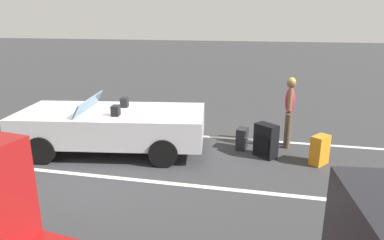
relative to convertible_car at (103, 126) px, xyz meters
name	(u,v)px	position (x,y,z in m)	size (l,w,h in m)	color
ground_plane	(114,150)	(-0.21, -0.03, -0.59)	(80.00, 80.00, 0.00)	#333335
lot_line_near	(136,132)	(-0.21, -1.40, -0.59)	(18.00, 0.12, 0.01)	silver
lot_line_mid	(85,175)	(-0.21, 1.30, -0.59)	(18.00, 0.12, 0.01)	silver
convertible_car	(103,126)	(0.00, 0.00, 0.00)	(4.35, 2.36, 1.24)	silver
suitcase_large_black	(266,141)	(-3.61, -0.38, -0.22)	(0.55, 0.52, 0.74)	black
suitcase_medium_bright	(320,150)	(-4.71, -0.22, -0.28)	(0.43, 0.46, 0.62)	orange
suitcase_small_carryon	(242,139)	(-3.08, -0.75, -0.34)	(0.28, 0.38, 0.50)	black
traveler_person	(289,108)	(-4.11, -1.13, 0.34)	(0.24, 0.61, 1.65)	#4C3F2D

